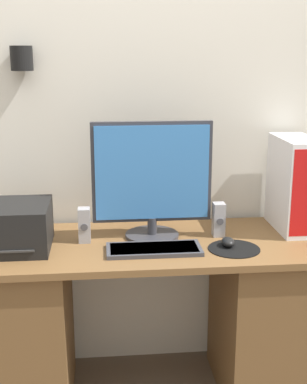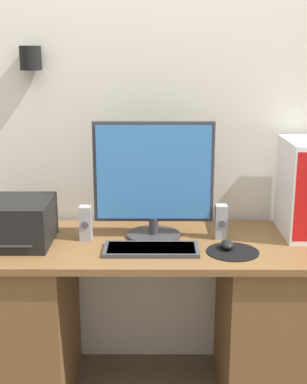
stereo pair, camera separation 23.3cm
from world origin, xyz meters
name	(u,v)px [view 2 (the right image)]	position (x,y,z in m)	size (l,w,h in m)	color
wall_back	(147,105)	(0.00, 0.68, 1.35)	(6.40, 0.15, 2.70)	silver
desk	(146,318)	(0.00, 0.31, 0.40)	(1.65, 0.62, 0.78)	brown
monitor	(154,179)	(0.03, 0.38, 1.05)	(0.54, 0.24, 0.53)	#333338
keyboard	(151,249)	(0.02, 0.20, 0.79)	(0.40, 0.17, 0.02)	#3D3D42
mousepad	(233,252)	(0.37, 0.19, 0.78)	(0.22, 0.22, 0.00)	black
mouse	(227,245)	(0.35, 0.22, 0.80)	(0.06, 0.08, 0.04)	black
computer_tower	(302,188)	(0.71, 0.43, 1.00)	(0.17, 0.35, 0.44)	white
printer	(12,222)	(-0.59, 0.29, 0.88)	(0.35, 0.32, 0.20)	black
speaker_left	(86,223)	(-0.27, 0.34, 0.86)	(0.05, 0.06, 0.16)	#99999E
speaker_right	(221,222)	(0.34, 0.37, 0.86)	(0.05, 0.06, 0.16)	#99999E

